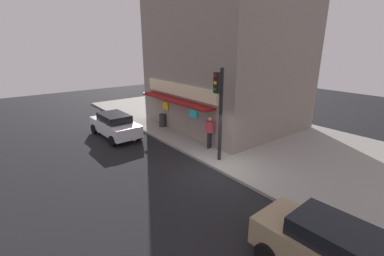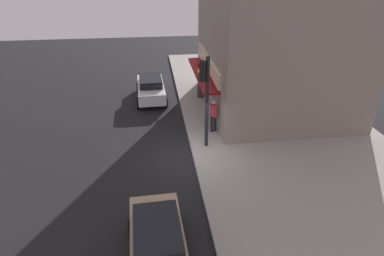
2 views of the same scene
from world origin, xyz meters
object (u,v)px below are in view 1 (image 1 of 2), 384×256
potted_plant_by_window (202,125)px  potted_plant_by_doorway (180,116)px  parked_car_white (115,125)px  parked_car_tan (337,254)px  pedestrian (210,131)px  traffic_light (219,103)px  trash_can (162,120)px

potted_plant_by_window → potted_plant_by_doorway: bearing=176.6°
potted_plant_by_doorway → parked_car_white: bearing=-97.3°
potted_plant_by_doorway → potted_plant_by_window: bearing=-3.4°
parked_car_tan → pedestrian: bearing=158.8°
traffic_light → potted_plant_by_window: size_ratio=4.87×
pedestrian → potted_plant_by_window: size_ratio=1.93×
trash_can → potted_plant_by_window: (2.91, 1.24, 0.11)m
parked_car_white → traffic_light: bearing=20.0°
trash_can → parked_car_white: bearing=-96.1°
traffic_light → pedestrian: (-1.50, 0.75, -1.96)m
potted_plant_by_doorway → parked_car_white: 4.80m
potted_plant_by_doorway → pedestrian: bearing=-16.7°
traffic_light → potted_plant_by_doorway: size_ratio=4.46×
pedestrian → parked_car_tan: (8.51, -3.31, -0.30)m
trash_can → parked_car_tan: size_ratio=0.21×
pedestrian → parked_car_tan: size_ratio=0.43×
potted_plant_by_window → parked_car_white: (-3.27, -4.60, 0.10)m
parked_car_white → pedestrian: bearing=31.0°
potted_plant_by_doorway → parked_car_white: (-0.61, -4.76, 0.06)m
potted_plant_by_doorway → potted_plant_by_window: (2.66, -0.16, -0.04)m
pedestrian → parked_car_white: bearing=-149.0°
trash_can → pedestrian: size_ratio=0.49×
pedestrian → potted_plant_by_window: 2.62m
potted_plant_by_window → parked_car_tan: parked_car_tan is taller
pedestrian → parked_car_white: (-5.49, -3.30, -0.35)m
trash_can → potted_plant_by_doorway: 1.42m
pedestrian → potted_plant_by_doorway: 5.11m
parked_car_white → parked_car_tan: size_ratio=1.03×
traffic_light → parked_car_tan: 7.79m
potted_plant_by_doorway → parked_car_tan: bearing=-19.6°
trash_can → parked_car_tan: (13.64, -3.38, 0.25)m
traffic_light → parked_car_white: (-6.99, -2.54, -2.31)m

